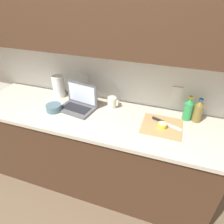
{
  "coord_description": "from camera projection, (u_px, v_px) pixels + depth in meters",
  "views": [
    {
      "loc": [
        0.65,
        -1.36,
        1.91
      ],
      "look_at": [
        0.19,
        -0.01,
        0.97
      ],
      "focal_mm": 32.0,
      "sensor_mm": 36.0,
      "label": 1
    }
  ],
  "objects": [
    {
      "name": "ground_plane",
      "position": [
        97.0,
        179.0,
        2.3
      ],
      "size": [
        12.0,
        12.0,
        0.0
      ],
      "primitive_type": "plane",
      "color": "brown",
      "rests_on": "ground"
    },
    {
      "name": "wall_back",
      "position": [
        100.0,
        32.0,
        1.64
      ],
      "size": [
        5.2,
        0.38,
        2.6
      ],
      "color": "white",
      "rests_on": "ground_plane"
    },
    {
      "name": "counter_unit",
      "position": [
        93.0,
        149.0,
        2.06
      ],
      "size": [
        2.31,
        0.65,
        0.89
      ],
      "color": "#472D1E",
      "rests_on": "ground_plane"
    },
    {
      "name": "laptop",
      "position": [
        79.0,
        103.0,
        1.88
      ],
      "size": [
        0.36,
        0.27,
        0.23
      ],
      "rotation": [
        0.0,
        0.0,
        -0.16
      ],
      "color": "#515156",
      "rests_on": "counter_unit"
    },
    {
      "name": "cutting_board",
      "position": [
        162.0,
        126.0,
        1.67
      ],
      "size": [
        0.33,
        0.3,
        0.01
      ],
      "primitive_type": "cube",
      "color": "tan",
      "rests_on": "counter_unit"
    },
    {
      "name": "knife",
      "position": [
        162.0,
        121.0,
        1.7
      ],
      "size": [
        0.26,
        0.12,
        0.02
      ],
      "rotation": [
        0.0,
        0.0,
        -0.35
      ],
      "color": "silver",
      "rests_on": "cutting_board"
    },
    {
      "name": "lemon_half_cut",
      "position": [
        162.0,
        125.0,
        1.63
      ],
      "size": [
        0.08,
        0.08,
        0.04
      ],
      "color": "yellow",
      "rests_on": "cutting_board"
    },
    {
      "name": "bottle_green_soda",
      "position": [
        188.0,
        109.0,
        1.7
      ],
      "size": [
        0.08,
        0.08,
        0.23
      ],
      "color": "#2D934C",
      "rests_on": "counter_unit"
    },
    {
      "name": "bottle_oil_tall",
      "position": [
        198.0,
        111.0,
        1.68
      ],
      "size": [
        0.08,
        0.08,
        0.22
      ],
      "color": "olive",
      "rests_on": "counter_unit"
    },
    {
      "name": "measuring_cup",
      "position": [
        112.0,
        102.0,
        1.89
      ],
      "size": [
        0.11,
        0.09,
        0.1
      ],
      "color": "silver",
      "rests_on": "counter_unit"
    },
    {
      "name": "bowl_white",
      "position": [
        54.0,
        108.0,
        1.85
      ],
      "size": [
        0.14,
        0.14,
        0.06
      ],
      "color": "slate",
      "rests_on": "counter_unit"
    },
    {
      "name": "paper_towel_roll",
      "position": [
        58.0,
        86.0,
        2.05
      ],
      "size": [
        0.12,
        0.12,
        0.22
      ],
      "color": "white",
      "rests_on": "counter_unit"
    }
  ]
}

